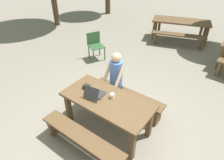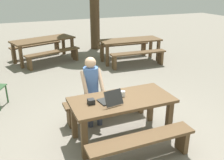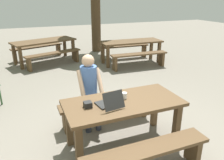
# 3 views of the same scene
# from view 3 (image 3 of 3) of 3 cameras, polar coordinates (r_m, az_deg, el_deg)

# --- Properties ---
(ground_plane) EXTENTS (30.00, 30.00, 0.00)m
(ground_plane) POSITION_cam_3_polar(r_m,az_deg,el_deg) (3.59, 2.70, -16.07)
(ground_plane) COLOR gray
(picnic_table_front) EXTENTS (1.70, 0.81, 0.74)m
(picnic_table_front) POSITION_cam_3_polar(r_m,az_deg,el_deg) (3.26, 2.88, -7.29)
(picnic_table_front) COLOR brown
(picnic_table_front) RESTS_ON ground
(bench_near) EXTENTS (1.66, 0.30, 0.43)m
(bench_near) POSITION_cam_3_polar(r_m,az_deg,el_deg) (2.91, 8.94, -18.51)
(bench_near) COLOR brown
(bench_near) RESTS_ON ground
(bench_far) EXTENTS (1.66, 0.30, 0.43)m
(bench_far) POSITION_cam_3_polar(r_m,az_deg,el_deg) (3.97, -1.50, -6.69)
(bench_far) COLOR brown
(bench_far) RESTS_ON ground
(laptop) EXTENTS (0.34, 0.39, 0.25)m
(laptop) POSITION_cam_3_polar(r_m,az_deg,el_deg) (3.04, -0.52, -5.77)
(laptop) COLOR #2D2D2D
(laptop) RESTS_ON picnic_table_front
(small_pouch) EXTENTS (0.11, 0.11, 0.08)m
(small_pouch) POSITION_cam_3_polar(r_m,az_deg,el_deg) (3.05, -6.24, -6.27)
(small_pouch) COLOR black
(small_pouch) RESTS_ON picnic_table_front
(coffee_mug) EXTENTS (0.08, 0.08, 0.09)m
(coffee_mug) POSITION_cam_3_polar(r_m,az_deg,el_deg) (3.28, 3.17, -3.99)
(coffee_mug) COLOR white
(coffee_mug) RESTS_ON picnic_table_front
(person_seated) EXTENTS (0.38, 0.39, 1.29)m
(person_seated) POSITION_cam_3_polar(r_m,az_deg,el_deg) (3.68, -5.75, -1.96)
(person_seated) COLOR #333847
(person_seated) RESTS_ON ground
(picnic_table_mid) EXTENTS (2.22, 1.42, 0.75)m
(picnic_table_mid) POSITION_cam_3_polar(r_m,az_deg,el_deg) (7.98, -17.02, 8.98)
(picnic_table_mid) COLOR brown
(picnic_table_mid) RESTS_ON ground
(bench_mid_south) EXTENTS (1.86, 0.86, 0.45)m
(bench_mid_south) POSITION_cam_3_polar(r_m,az_deg,el_deg) (7.46, -14.72, 6.02)
(bench_mid_south) COLOR brown
(bench_mid_south) RESTS_ON ground
(bench_mid_north) EXTENTS (1.86, 0.86, 0.45)m
(bench_mid_north) POSITION_cam_3_polar(r_m,az_deg,el_deg) (8.63, -18.59, 7.56)
(bench_mid_north) COLOR brown
(bench_mid_north) RESTS_ON ground
(picnic_table_rear) EXTENTS (2.07, 0.85, 0.76)m
(picnic_table_rear) POSITION_cam_3_polar(r_m,az_deg,el_deg) (7.56, 4.97, 9.13)
(picnic_table_rear) COLOR brown
(picnic_table_rear) RESTS_ON ground
(bench_rear_south) EXTENTS (1.85, 0.39, 0.48)m
(bench_rear_south) POSITION_cam_3_polar(r_m,az_deg,el_deg) (7.06, 7.00, 5.88)
(bench_rear_south) COLOR brown
(bench_rear_south) RESTS_ON ground
(bench_rear_north) EXTENTS (1.85, 0.39, 0.48)m
(bench_rear_north) POSITION_cam_3_polar(r_m,az_deg,el_deg) (8.18, 3.09, 8.05)
(bench_rear_north) COLOR brown
(bench_rear_north) RESTS_ON ground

